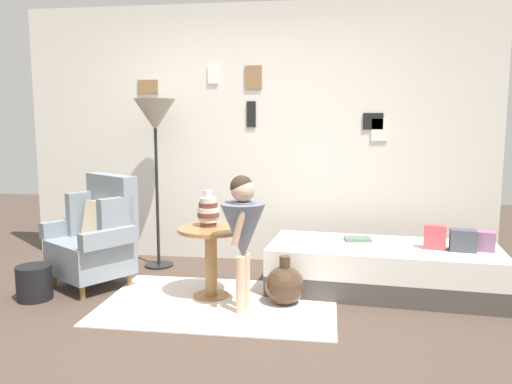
% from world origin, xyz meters
% --- Properties ---
extents(ground_plane, '(12.00, 12.00, 0.00)m').
position_xyz_m(ground_plane, '(0.00, 0.00, 0.00)').
color(ground_plane, '#4C3D33').
extents(gallery_wall, '(4.80, 0.12, 2.60)m').
position_xyz_m(gallery_wall, '(0.00, 1.95, 1.30)').
color(gallery_wall, silver).
rests_on(gallery_wall, ground).
extents(rug, '(1.84, 1.21, 0.01)m').
position_xyz_m(rug, '(-0.09, 0.56, 0.01)').
color(rug, silver).
rests_on(rug, ground).
extents(armchair, '(0.90, 0.85, 0.97)m').
position_xyz_m(armchair, '(-1.25, 0.88, 0.44)').
color(armchair, olive).
rests_on(armchair, ground).
extents(daybed, '(1.96, 0.97, 0.40)m').
position_xyz_m(daybed, '(1.22, 1.06, 0.20)').
color(daybed, '#4C4742').
rests_on(daybed, ground).
extents(pillow_head, '(0.22, 0.16, 0.16)m').
position_xyz_m(pillow_head, '(1.99, 1.00, 0.48)').
color(pillow_head, gray).
rests_on(pillow_head, daybed).
extents(pillow_mid, '(0.21, 0.14, 0.18)m').
position_xyz_m(pillow_mid, '(1.83, 0.96, 0.49)').
color(pillow_mid, '#474C56').
rests_on(pillow_mid, daybed).
extents(pillow_back, '(0.19, 0.15, 0.20)m').
position_xyz_m(pillow_back, '(1.62, 1.02, 0.50)').
color(pillow_back, '#D64C56').
rests_on(pillow_back, daybed).
extents(side_table, '(0.54, 0.54, 0.58)m').
position_xyz_m(side_table, '(-0.19, 0.71, 0.41)').
color(side_table, '#9E7042').
rests_on(side_table, ground).
extents(vase_striped, '(0.18, 0.18, 0.30)m').
position_xyz_m(vase_striped, '(-0.22, 0.77, 0.71)').
color(vase_striped, brown).
rests_on(vase_striped, side_table).
extents(floor_lamp, '(0.40, 0.40, 1.65)m').
position_xyz_m(floor_lamp, '(-0.92, 1.52, 1.43)').
color(floor_lamp, black).
rests_on(floor_lamp, ground).
extents(person_child, '(0.34, 0.34, 1.05)m').
position_xyz_m(person_child, '(0.13, 0.42, 0.66)').
color(person_child, '#D8AD8E').
rests_on(person_child, ground).
extents(book_on_daybed, '(0.24, 0.19, 0.03)m').
position_xyz_m(book_on_daybed, '(1.01, 1.21, 0.42)').
color(book_on_daybed, '#53735D').
rests_on(book_on_daybed, daybed).
extents(demijohn_near, '(0.31, 0.31, 0.39)m').
position_xyz_m(demijohn_near, '(0.42, 0.63, 0.16)').
color(demijohn_near, '#473323').
rests_on(demijohn_near, ground).
extents(magazine_basket, '(0.28, 0.28, 0.28)m').
position_xyz_m(magazine_basket, '(-1.60, 0.45, 0.14)').
color(magazine_basket, black).
rests_on(magazine_basket, ground).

